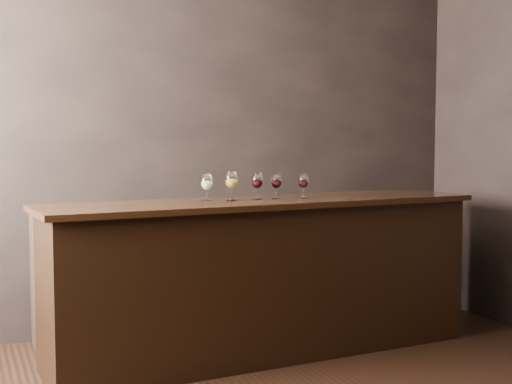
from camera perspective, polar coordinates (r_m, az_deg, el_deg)
name	(u,v)px	position (r m, az deg, el deg)	size (l,w,h in m)	color
room_shell	(220,47)	(3.15, -2.91, 11.53)	(5.02, 4.52, 2.81)	black
bar_counter	(265,280)	(4.67, 0.69, -7.06)	(2.80, 0.61, 0.98)	black
bar_top	(265,202)	(4.59, 0.69, -0.83)	(2.89, 0.67, 0.04)	black
back_bar_shelf	(213,269)	(5.24, -3.43, -6.19)	(2.53, 0.40, 0.91)	black
glass_white	(207,183)	(4.46, -3.96, 0.76)	(0.07, 0.07, 0.18)	white
glass_amber	(231,181)	(4.51, -1.97, 0.91)	(0.08, 0.08, 0.19)	white
glass_red_a	(257,181)	(4.58, 0.10, 0.87)	(0.07, 0.07, 0.18)	white
glass_red_b	(276,181)	(4.64, 1.64, 0.87)	(0.07, 0.07, 0.17)	white
glass_red_c	(303,181)	(4.67, 3.80, 0.87)	(0.07, 0.07, 0.17)	white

